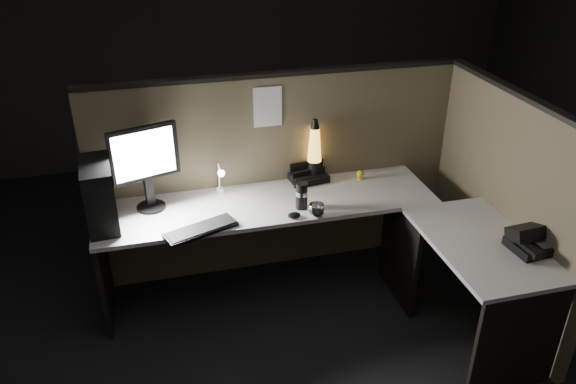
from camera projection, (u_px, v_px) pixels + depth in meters
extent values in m
plane|color=black|center=(312.00, 339.00, 3.69)|extent=(6.00, 6.00, 0.00)
plane|color=#282623|center=(229.00, 32.00, 5.60)|extent=(6.00, 0.00, 6.00)
cube|color=brown|center=(278.00, 176.00, 4.12)|extent=(2.66, 0.06, 1.50)
cube|color=brown|center=(503.00, 208.00, 3.71)|extent=(0.06, 1.66, 1.50)
cube|color=#B8B4AD|center=(268.00, 204.00, 3.82)|extent=(2.30, 0.60, 0.03)
cube|color=#B8B4AD|center=(482.00, 244.00, 3.39)|extent=(0.60, 1.00, 0.03)
cube|color=black|center=(104.00, 272.00, 3.75)|extent=(0.03, 0.55, 0.70)
cube|color=black|center=(518.00, 343.00, 3.16)|extent=(0.55, 0.03, 0.70)
cube|color=black|center=(399.00, 254.00, 3.93)|extent=(0.03, 0.55, 0.70)
cube|color=black|center=(99.00, 195.00, 3.47)|extent=(0.22, 0.41, 0.42)
cylinder|color=black|center=(151.00, 207.00, 3.74)|extent=(0.19, 0.19, 0.02)
cube|color=black|center=(149.00, 190.00, 3.71)|extent=(0.06, 0.06, 0.21)
cube|color=black|center=(144.00, 153.00, 3.57)|extent=(0.44, 0.17, 0.36)
cube|color=white|center=(144.00, 155.00, 3.56)|extent=(0.38, 0.12, 0.31)
cube|color=black|center=(201.00, 230.00, 3.48)|extent=(0.48, 0.30, 0.02)
ellipsoid|color=black|center=(294.00, 215.00, 3.63)|extent=(0.09, 0.07, 0.03)
cube|color=white|center=(220.00, 190.00, 3.93)|extent=(0.04, 0.05, 0.03)
cylinder|color=white|center=(219.00, 176.00, 3.88)|extent=(0.01, 0.01, 0.19)
cylinder|color=white|center=(220.00, 168.00, 3.78)|extent=(0.01, 0.13, 0.01)
sphere|color=white|center=(221.00, 173.00, 3.72)|extent=(0.05, 0.05, 0.05)
cube|color=black|center=(307.00, 176.00, 4.10)|extent=(0.30, 0.27, 0.05)
cube|color=black|center=(309.00, 173.00, 4.05)|extent=(0.26, 0.06, 0.09)
cube|color=black|center=(304.00, 161.00, 4.13)|extent=(0.26, 0.06, 0.18)
cone|color=black|center=(314.00, 170.00, 4.09)|extent=(0.12, 0.12, 0.15)
cone|color=gold|center=(315.00, 145.00, 4.00)|extent=(0.10, 0.10, 0.25)
sphere|color=maroon|center=(314.00, 155.00, 4.03)|extent=(0.05, 0.05, 0.05)
sphere|color=maroon|center=(315.00, 143.00, 3.99)|extent=(0.04, 0.04, 0.04)
cone|color=black|center=(315.00, 124.00, 3.92)|extent=(0.06, 0.06, 0.07)
cylinder|color=black|center=(302.00, 196.00, 3.70)|extent=(0.08, 0.08, 0.18)
imported|color=silver|center=(317.00, 210.00, 3.63)|extent=(0.12, 0.12, 0.09)
sphere|color=gold|center=(360.00, 174.00, 4.10)|extent=(0.05, 0.05, 0.05)
cube|color=white|center=(268.00, 107.00, 3.81)|extent=(0.20, 0.00, 0.28)
cube|color=black|center=(532.00, 245.00, 3.30)|extent=(0.27, 0.24, 0.06)
cube|color=black|center=(530.00, 232.00, 3.31)|extent=(0.27, 0.17, 0.12)
cube|color=black|center=(528.00, 248.00, 3.22)|extent=(0.07, 0.19, 0.04)
cube|color=#3F3F42|center=(545.00, 243.00, 3.27)|extent=(0.12, 0.12, 0.00)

